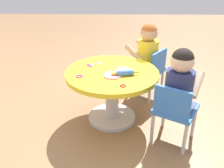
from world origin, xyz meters
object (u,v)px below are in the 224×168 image
object	(u,v)px
craft_table	(112,85)
seated_child_right	(147,49)
child_chair_left	(174,110)
rolling_pin	(125,73)
child_chair_right	(149,70)
seated_child_left	(180,82)
craft_scissors	(92,65)

from	to	relation	value
craft_table	seated_child_right	distance (m)	0.61
child_chair_left	rolling_pin	size ratio (longest dim) A/B	2.33
child_chair_left	child_chair_right	xyz separation A→B (m)	(0.76, 0.10, 0.00)
child_chair_left	seated_child_left	size ratio (longest dim) A/B	1.05
seated_child_left	child_chair_right	world-z (taller)	seated_child_left
rolling_pin	child_chair_left	bearing A→B (deg)	-122.33
child_chair_right	child_chair_left	bearing A→B (deg)	-172.16
child_chair_right	rolling_pin	xyz separation A→B (m)	(-0.52, 0.27, 0.20)
rolling_pin	seated_child_right	bearing A→B (deg)	-23.76
craft_table	rolling_pin	distance (m)	0.21
child_chair_right	craft_scissors	xyz separation A→B (m)	(-0.30, 0.57, 0.18)
craft_scissors	child_chair_left	bearing A→B (deg)	-124.27
craft_table	seated_child_right	size ratio (longest dim) A/B	1.58
seated_child_left	child_chair_right	bearing A→B (deg)	9.74
child_chair_left	rolling_pin	distance (m)	0.49
child_chair_left	seated_child_right	bearing A→B (deg)	9.85
rolling_pin	seated_child_left	bearing A→B (deg)	-117.20
seated_child_left	rolling_pin	xyz separation A→B (m)	(0.20, 0.40, -0.02)
craft_table	seated_child_left	bearing A→B (deg)	-119.38
seated_child_left	seated_child_right	distance (m)	0.77
seated_child_left	rolling_pin	size ratio (longest dim) A/B	2.21
rolling_pin	child_chair_right	bearing A→B (deg)	-27.53
craft_table	seated_child_right	bearing A→B (deg)	-37.09
craft_table	child_chair_left	size ratio (longest dim) A/B	1.50
seated_child_right	child_chair_right	bearing A→B (deg)	-127.60
craft_table	rolling_pin	xyz separation A→B (m)	(-0.08, -0.11, 0.15)
child_chair_left	rolling_pin	bearing A→B (deg)	57.67
craft_table	child_chair_right	bearing A→B (deg)	-41.02
craft_table	child_chair_left	world-z (taller)	child_chair_left
craft_table	seated_child_right	xyz separation A→B (m)	(0.46, -0.35, 0.18)
child_chair_right	craft_table	bearing A→B (deg)	138.98
child_chair_left	seated_child_right	size ratio (longest dim) A/B	1.05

